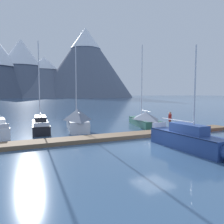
# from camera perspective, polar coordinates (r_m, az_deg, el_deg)

# --- Properties ---
(ground_plane) EXTENTS (700.00, 700.00, 0.00)m
(ground_plane) POSITION_cam_1_polar(r_m,az_deg,el_deg) (15.60, 10.28, -8.97)
(ground_plane) COLOR #38567A
(mountain_east_summit) EXTENTS (75.97, 75.97, 54.56)m
(mountain_east_summit) POSITION_cam_1_polar(r_m,az_deg,el_deg) (231.22, -22.02, 10.58)
(mountain_east_summit) COLOR #4C566B
(mountain_east_summit) RESTS_ON ground
(mountain_rear_spur) EXTENTS (87.40, 87.40, 39.16)m
(mountain_rear_spur) POSITION_cam_1_polar(r_m,az_deg,el_deg) (231.29, -16.85, 8.56)
(mountain_rear_spur) COLOR slate
(mountain_rear_spur) RESTS_ON ground
(mountain_north_horn) EXTENTS (92.59, 92.59, 67.99)m
(mountain_north_horn) POSITION_cam_1_polar(r_m,az_deg,el_deg) (227.98, -6.67, 12.49)
(mountain_north_horn) COLOR slate
(mountain_north_horn) RESTS_ON ground
(dock) EXTENTS (23.30, 2.92, 0.30)m
(dock) POSITION_cam_1_polar(r_m,az_deg,el_deg) (18.82, 2.81, -6.08)
(dock) COLOR brown
(dock) RESTS_ON ground
(sailboat_second_berth) EXTENTS (2.37, 7.24, 8.93)m
(sailboat_second_berth) POSITION_cam_1_polar(r_m,az_deg,el_deg) (23.48, -17.73, -3.05)
(sailboat_second_berth) COLOR black
(sailboat_second_berth) RESTS_ON ground
(sailboat_mid_dock_port) EXTENTS (3.19, 7.13, 8.62)m
(sailboat_mid_dock_port) POSITION_cam_1_polar(r_m,az_deg,el_deg) (23.28, -8.94, -1.96)
(sailboat_mid_dock_port) COLOR silver
(sailboat_mid_dock_port) RESTS_ON ground
(sailboat_mid_dock_starboard) EXTENTS (1.49, 7.23, 6.66)m
(sailboat_mid_dock_starboard) POSITION_cam_1_polar(r_m,az_deg,el_deg) (15.25, 20.02, -6.88)
(sailboat_mid_dock_starboard) COLOR navy
(sailboat_mid_dock_starboard) RESTS_ON ground
(sailboat_far_berth) EXTENTS (3.84, 7.78, 9.25)m
(sailboat_far_berth) POSITION_cam_1_polar(r_m,az_deg,el_deg) (25.99, 8.02, -1.76)
(sailboat_far_berth) COLOR #336B56
(sailboat_far_berth) RESTS_ON ground
(person_on_dock) EXTENTS (0.50, 0.40, 1.69)m
(person_on_dock) POSITION_cam_1_polar(r_m,az_deg,el_deg) (21.63, 14.51, -1.83)
(person_on_dock) COLOR brown
(person_on_dock) RESTS_ON dock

